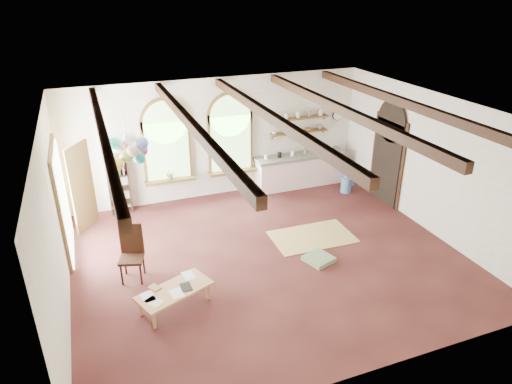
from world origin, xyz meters
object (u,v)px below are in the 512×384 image
kitchen_counter (300,170)px  balloon_cluster (128,150)px  coffee_table (174,292)px  side_chair (133,264)px

kitchen_counter → balloon_cluster: size_ratio=2.32×
kitchen_counter → balloon_cluster: 5.54m
coffee_table → balloon_cluster: bearing=98.5°
kitchen_counter → balloon_cluster: balloon_cluster is taller
side_chair → balloon_cluster: 2.27m
coffee_table → side_chair: 1.31m
kitchen_counter → balloon_cluster: (-4.82, -1.98, 1.87)m
coffee_table → kitchen_counter: bearing=42.7°
coffee_table → balloon_cluster: balloon_cluster is taller
kitchen_counter → side_chair: side_chair is taller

